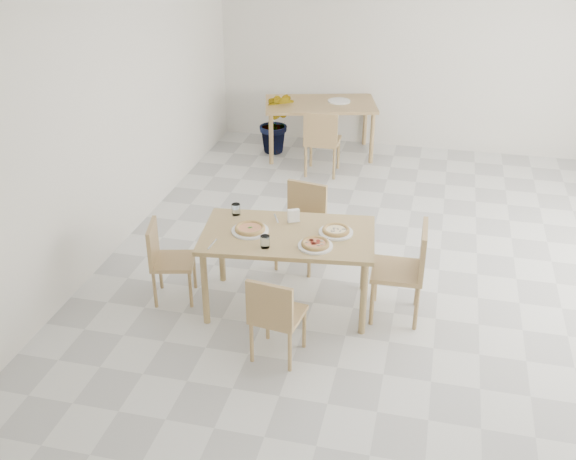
% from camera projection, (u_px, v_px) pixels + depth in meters
% --- Properties ---
extents(main_table, '(1.60, 1.03, 0.75)m').
position_uv_depth(main_table, '(288.00, 241.00, 5.95)').
color(main_table, tan).
rests_on(main_table, ground).
extents(chair_south, '(0.44, 0.44, 0.78)m').
position_uv_depth(chair_south, '(275.00, 313.00, 5.34)').
color(chair_south, tan).
rests_on(chair_south, ground).
extents(chair_north, '(0.48, 0.48, 0.84)m').
position_uv_depth(chair_north, '(303.00, 219.00, 6.73)').
color(chair_north, tan).
rests_on(chair_north, ground).
extents(chair_west, '(0.46, 0.46, 0.77)m').
position_uv_depth(chair_west, '(165.00, 256.00, 6.16)').
color(chair_west, tan).
rests_on(chair_west, ground).
extents(chair_east, '(0.46, 0.46, 0.90)m').
position_uv_depth(chair_east, '(408.00, 265.00, 5.86)').
color(chair_east, tan).
rests_on(chair_east, ground).
extents(plate_margherita, '(0.33, 0.33, 0.02)m').
position_uv_depth(plate_margherita, '(250.00, 231.00, 5.93)').
color(plate_margherita, white).
rests_on(plate_margherita, main_table).
extents(plate_mushroom, '(0.30, 0.30, 0.02)m').
position_uv_depth(plate_mushroom, '(336.00, 232.00, 5.90)').
color(plate_mushroom, white).
rests_on(plate_mushroom, main_table).
extents(plate_pepperoni, '(0.30, 0.30, 0.02)m').
position_uv_depth(plate_pepperoni, '(315.00, 246.00, 5.69)').
color(plate_pepperoni, white).
rests_on(plate_pepperoni, main_table).
extents(pizza_margherita, '(0.31, 0.31, 0.03)m').
position_uv_depth(pizza_margherita, '(250.00, 228.00, 5.92)').
color(pizza_margherita, '#E2B36A').
rests_on(pizza_margherita, plate_margherita).
extents(pizza_mushroom, '(0.31, 0.31, 0.03)m').
position_uv_depth(pizza_mushroom, '(336.00, 230.00, 5.89)').
color(pizza_mushroom, '#E2B36A').
rests_on(pizza_mushroom, plate_mushroom).
extents(pizza_pepperoni, '(0.31, 0.31, 0.03)m').
position_uv_depth(pizza_pepperoni, '(315.00, 243.00, 5.68)').
color(pizza_pepperoni, '#E2B36A').
rests_on(pizza_pepperoni, plate_pepperoni).
extents(tumbler_a, '(0.08, 0.08, 0.11)m').
position_uv_depth(tumbler_a, '(265.00, 242.00, 5.66)').
color(tumbler_a, white).
rests_on(tumbler_a, main_table).
extents(tumbler_b, '(0.08, 0.08, 0.11)m').
position_uv_depth(tumbler_b, '(236.00, 209.00, 6.21)').
color(tumbler_b, white).
rests_on(tumbler_b, main_table).
extents(napkin_holder, '(0.13, 0.10, 0.13)m').
position_uv_depth(napkin_holder, '(294.00, 216.00, 6.06)').
color(napkin_holder, silver).
rests_on(napkin_holder, main_table).
extents(fork_a, '(0.10, 0.18, 0.01)m').
position_uv_depth(fork_a, '(276.00, 218.00, 6.16)').
color(fork_a, silver).
rests_on(fork_a, main_table).
extents(fork_b, '(0.03, 0.19, 0.01)m').
position_uv_depth(fork_b, '(212.00, 244.00, 5.73)').
color(fork_b, silver).
rests_on(fork_b, main_table).
extents(second_table, '(1.69, 1.23, 0.75)m').
position_uv_depth(second_table, '(320.00, 108.00, 9.36)').
color(second_table, tan).
rests_on(second_table, ground).
extents(chair_back_s, '(0.45, 0.45, 0.89)m').
position_uv_depth(chair_back_s, '(322.00, 138.00, 8.74)').
color(chair_back_s, tan).
rests_on(chair_back_s, ground).
extents(chair_back_n, '(0.55, 0.55, 0.81)m').
position_uv_depth(chair_back_n, '(316.00, 105.00, 10.17)').
color(chair_back_n, tan).
rests_on(chair_back_n, ground).
extents(plate_empty, '(0.31, 0.31, 0.02)m').
position_uv_depth(plate_empty, '(339.00, 101.00, 9.37)').
color(plate_empty, white).
rests_on(plate_empty, second_table).
extents(potted_plant, '(0.51, 0.42, 0.90)m').
position_uv_depth(potted_plant, '(277.00, 122.00, 9.51)').
color(potted_plant, '#1C5F24').
rests_on(potted_plant, ground).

